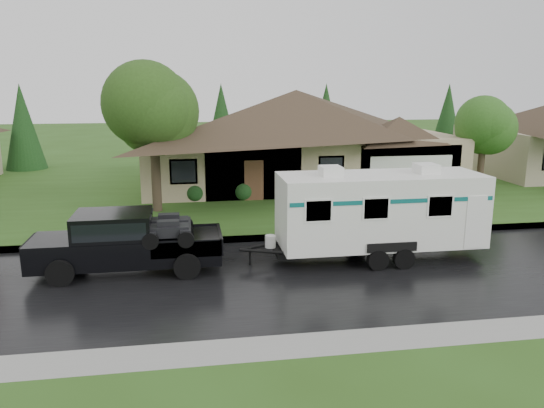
{
  "coord_description": "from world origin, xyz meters",
  "views": [
    {
      "loc": [
        -4.62,
        -17.95,
        6.12
      ],
      "look_at": [
        -1.41,
        2.0,
        1.52
      ],
      "focal_mm": 35.0,
      "sensor_mm": 36.0,
      "label": 1
    }
  ],
  "objects": [
    {
      "name": "curb",
      "position": [
        0.0,
        2.25,
        0.07
      ],
      "size": [
        140.0,
        0.5,
        0.15
      ],
      "primitive_type": "cube",
      "color": "gray",
      "rests_on": "ground"
    },
    {
      "name": "pickup_truck",
      "position": [
        -6.8,
        -0.67,
        1.09
      ],
      "size": [
        6.1,
        2.32,
        2.03
      ],
      "color": "black",
      "rests_on": "ground"
    },
    {
      "name": "road",
      "position": [
        0.0,
        -2.0,
        0.01
      ],
      "size": [
        140.0,
        8.0,
        0.01
      ],
      "primitive_type": "cube",
      "color": "black",
      "rests_on": "ground"
    },
    {
      "name": "travel_trailer",
      "position": [
        2.01,
        -0.67,
        1.79
      ],
      "size": [
        7.52,
        2.64,
        3.38
      ],
      "color": "white",
      "rests_on": "ground"
    },
    {
      "name": "lawn",
      "position": [
        0.0,
        15.0,
        0.07
      ],
      "size": [
        140.0,
        26.0,
        0.15
      ],
      "primitive_type": "cube",
      "color": "#2E5119",
      "rests_on": "ground"
    },
    {
      "name": "ground",
      "position": [
        0.0,
        0.0,
        0.0
      ],
      "size": [
        140.0,
        140.0,
        0.0
      ],
      "primitive_type": "plane",
      "color": "#2E5119",
      "rests_on": "ground"
    },
    {
      "name": "tree_left_green",
      "position": [
        -6.12,
        7.39,
        4.93
      ],
      "size": [
        4.16,
        4.16,
        6.88
      ],
      "color": "#382B1E",
      "rests_on": "lawn"
    },
    {
      "name": "shrub_row",
      "position": [
        2.0,
        9.3,
        0.65
      ],
      "size": [
        13.6,
        1.0,
        1.0
      ],
      "color": "#143814",
      "rests_on": "lawn"
    },
    {
      "name": "house_main",
      "position": [
        2.29,
        13.84,
        3.59
      ],
      "size": [
        19.44,
        10.8,
        6.9
      ],
      "color": "tan",
      "rests_on": "lawn"
    },
    {
      "name": "tree_right_green",
      "position": [
        11.95,
        9.78,
        3.77
      ],
      "size": [
        3.15,
        3.15,
        5.22
      ],
      "color": "#382B1E",
      "rests_on": "lawn"
    }
  ]
}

